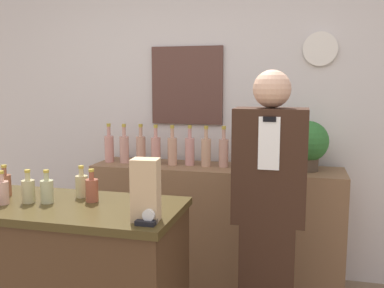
{
  "coord_description": "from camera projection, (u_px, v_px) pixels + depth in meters",
  "views": [
    {
      "loc": [
        0.78,
        -1.48,
        1.57
      ],
      "look_at": [
        0.13,
        1.09,
        1.19
      ],
      "focal_mm": 40.0,
      "sensor_mm": 36.0,
      "label": 1
    }
  ],
  "objects": [
    {
      "name": "counter_bottle_5",
      "position": [
        92.0,
        189.0,
        2.28
      ],
      "size": [
        0.07,
        0.07,
        0.18
      ],
      "color": "brown",
      "rests_on": "display_counter"
    },
    {
      "name": "tape_dispenser",
      "position": [
        147.0,
        220.0,
        1.91
      ],
      "size": [
        0.09,
        0.06,
        0.07
      ],
      "color": "black",
      "rests_on": "display_counter"
    },
    {
      "name": "paper_bag",
      "position": [
        146.0,
        190.0,
        1.95
      ],
      "size": [
        0.13,
        0.11,
        0.29
      ],
      "color": "tan",
      "rests_on": "display_counter"
    },
    {
      "name": "back_wall",
      "position": [
        204.0,
        109.0,
        3.56
      ],
      "size": [
        5.2,
        0.09,
        2.7
      ],
      "color": "silver",
      "rests_on": "ground_plane"
    },
    {
      "name": "shelf_bottle_9",
      "position": [
        259.0,
        153.0,
        3.21
      ],
      "size": [
        0.08,
        0.08,
        0.32
      ],
      "color": "tan",
      "rests_on": "back_shelf"
    },
    {
      "name": "counter_bottle_2",
      "position": [
        28.0,
        190.0,
        2.26
      ],
      "size": [
        0.07,
        0.07,
        0.18
      ],
      "color": "tan",
      "rests_on": "display_counter"
    },
    {
      "name": "shelf_bottle_8",
      "position": [
        241.0,
        153.0,
        3.24
      ],
      "size": [
        0.08,
        0.08,
        0.32
      ],
      "color": "tan",
      "rests_on": "back_shelf"
    },
    {
      "name": "counter_bottle_3",
      "position": [
        47.0,
        190.0,
        2.26
      ],
      "size": [
        0.07,
        0.07,
        0.18
      ],
      "color": "#AFB181",
      "rests_on": "display_counter"
    },
    {
      "name": "back_shelf",
      "position": [
        215.0,
        224.0,
        3.38
      ],
      "size": [
        1.93,
        0.44,
        0.93
      ],
      "color": "brown",
      "rests_on": "ground_plane"
    },
    {
      "name": "shelf_bottle_1",
      "position": [
        124.0,
        148.0,
        3.46
      ],
      "size": [
        0.08,
        0.08,
        0.32
      ],
      "color": "tan",
      "rests_on": "back_shelf"
    },
    {
      "name": "shelf_bottle_3",
      "position": [
        156.0,
        150.0,
        3.4
      ],
      "size": [
        0.08,
        0.08,
        0.32
      ],
      "color": "tan",
      "rests_on": "back_shelf"
    },
    {
      "name": "potted_plant",
      "position": [
        308.0,
        143.0,
        3.13
      ],
      "size": [
        0.3,
        0.3,
        0.37
      ],
      "color": "#4C3D2D",
      "rests_on": "back_shelf"
    },
    {
      "name": "shelf_bottle_0",
      "position": [
        109.0,
        148.0,
        3.5
      ],
      "size": [
        0.08,
        0.08,
        0.32
      ],
      "color": "tan",
      "rests_on": "back_shelf"
    },
    {
      "name": "shelf_bottle_2",
      "position": [
        141.0,
        148.0,
        3.45
      ],
      "size": [
        0.08,
        0.08,
        0.32
      ],
      "color": "tan",
      "rests_on": "back_shelf"
    },
    {
      "name": "shelf_bottle_4",
      "position": [
        172.0,
        150.0,
        3.37
      ],
      "size": [
        0.08,
        0.08,
        0.32
      ],
      "color": "tan",
      "rests_on": "back_shelf"
    },
    {
      "name": "shelf_bottle_7",
      "position": [
        224.0,
        152.0,
        3.29
      ],
      "size": [
        0.08,
        0.08,
        0.32
      ],
      "color": "tan",
      "rests_on": "back_shelf"
    },
    {
      "name": "counter_bottle_0",
      "position": [
        5.0,
        184.0,
        2.39
      ],
      "size": [
        0.07,
        0.07,
        0.18
      ],
      "color": "brown",
      "rests_on": "display_counter"
    },
    {
      "name": "shelf_bottle_10",
      "position": [
        277.0,
        154.0,
        3.16
      ],
      "size": [
        0.08,
        0.08,
        0.32
      ],
      "color": "tan",
      "rests_on": "back_shelf"
    },
    {
      "name": "shelf_bottle_5",
      "position": [
        190.0,
        150.0,
        3.36
      ],
      "size": [
        0.08,
        0.08,
        0.32
      ],
      "color": "tan",
      "rests_on": "back_shelf"
    },
    {
      "name": "shelf_bottle_6",
      "position": [
        206.0,
        151.0,
        3.31
      ],
      "size": [
        0.08,
        0.08,
        0.32
      ],
      "color": "tan",
      "rests_on": "back_shelf"
    },
    {
      "name": "counter_bottle_4",
      "position": [
        82.0,
        185.0,
        2.37
      ],
      "size": [
        0.07,
        0.07,
        0.18
      ],
      "color": "tan",
      "rests_on": "display_counter"
    },
    {
      "name": "counter_bottle_1",
      "position": [
        2.0,
        192.0,
        2.23
      ],
      "size": [
        0.07,
        0.07,
        0.18
      ],
      "color": "tan",
      "rests_on": "display_counter"
    },
    {
      "name": "shopkeeper",
      "position": [
        269.0,
        212.0,
        2.51
      ],
      "size": [
        0.42,
        0.26,
        1.64
      ],
      "color": "#331E14",
      "rests_on": "ground_plane"
    }
  ]
}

